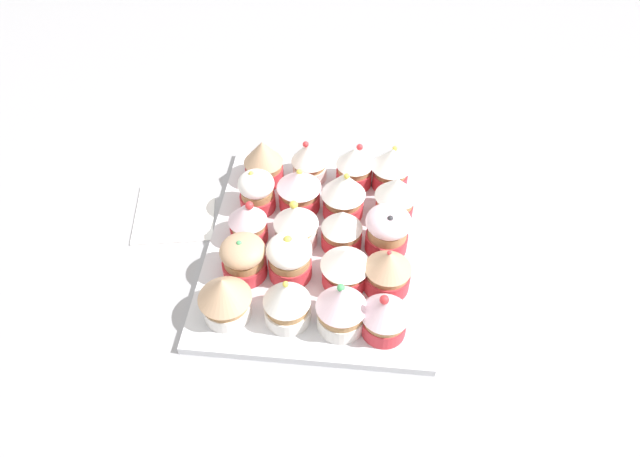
# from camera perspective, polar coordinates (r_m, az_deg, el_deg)

# --- Properties ---
(ground_plane) EXTENTS (1.80, 1.80, 0.03)m
(ground_plane) POSITION_cam_1_polar(r_m,az_deg,el_deg) (0.85, -0.00, -2.62)
(ground_plane) COLOR #9E9EA3
(baking_tray) EXTENTS (0.32, 0.38, 0.01)m
(baking_tray) POSITION_cam_1_polar(r_m,az_deg,el_deg) (0.83, -0.00, -1.69)
(baking_tray) COLOR silver
(baking_tray) RESTS_ON ground_plane
(cupcake_0) EXTENTS (0.06, 0.06, 0.08)m
(cupcake_0) POSITION_cam_1_polar(r_m,az_deg,el_deg) (0.90, 7.03, 6.05)
(cupcake_0) COLOR #D1333D
(cupcake_0) RESTS_ON baking_tray
(cupcake_1) EXTENTS (0.06, 0.06, 0.07)m
(cupcake_1) POSITION_cam_1_polar(r_m,az_deg,el_deg) (0.90, 3.43, 6.20)
(cupcake_1) COLOR #D1333D
(cupcake_1) RESTS_ON baking_tray
(cupcake_2) EXTENTS (0.06, 0.06, 0.07)m
(cupcake_2) POSITION_cam_1_polar(r_m,az_deg,el_deg) (0.90, -1.03, 6.83)
(cupcake_2) COLOR white
(cupcake_2) RESTS_ON baking_tray
(cupcake_3) EXTENTS (0.06, 0.06, 0.07)m
(cupcake_3) POSITION_cam_1_polar(r_m,az_deg,el_deg) (0.91, -5.60, 6.66)
(cupcake_3) COLOR #D1333D
(cupcake_3) RESTS_ON baking_tray
(cupcake_4) EXTENTS (0.06, 0.06, 0.07)m
(cupcake_4) POSITION_cam_1_polar(r_m,az_deg,el_deg) (0.85, 7.46, 3.15)
(cupcake_4) COLOR #D1333D
(cupcake_4) RESTS_ON baking_tray
(cupcake_5) EXTENTS (0.06, 0.06, 0.08)m
(cupcake_5) POSITION_cam_1_polar(r_m,az_deg,el_deg) (0.84, 2.33, 3.50)
(cupcake_5) COLOR #D1333D
(cupcake_5) RESTS_ON baking_tray
(cupcake_6) EXTENTS (0.07, 0.07, 0.07)m
(cupcake_6) POSITION_cam_1_polar(r_m,az_deg,el_deg) (0.86, -2.08, 3.89)
(cupcake_6) COLOR #D1333D
(cupcake_6) RESTS_ON baking_tray
(cupcake_7) EXTENTS (0.05, 0.05, 0.07)m
(cupcake_7) POSITION_cam_1_polar(r_m,az_deg,el_deg) (0.86, -6.26, 3.69)
(cupcake_7) COLOR #D1333D
(cupcake_7) RESTS_ON baking_tray
(cupcake_8) EXTENTS (0.06, 0.06, 0.07)m
(cupcake_8) POSITION_cam_1_polar(r_m,az_deg,el_deg) (0.80, 6.68, -0.35)
(cupcake_8) COLOR #D1333D
(cupcake_8) RESTS_ON baking_tray
(cupcake_9) EXTENTS (0.06, 0.06, 0.07)m
(cupcake_9) POSITION_cam_1_polar(r_m,az_deg,el_deg) (0.80, 2.15, -0.16)
(cupcake_9) COLOR #D1333D
(cupcake_9) RESTS_ON baking_tray
(cupcake_10) EXTENTS (0.06, 0.06, 0.07)m
(cupcake_10) POSITION_cam_1_polar(r_m,az_deg,el_deg) (0.81, -2.35, 0.61)
(cupcake_10) COLOR white
(cupcake_10) RESTS_ON baking_tray
(cupcake_11) EXTENTS (0.06, 0.06, 0.07)m
(cupcake_11) POSITION_cam_1_polar(r_m,az_deg,el_deg) (0.82, -7.11, 0.80)
(cupcake_11) COLOR #D1333D
(cupcake_11) RESTS_ON baking_tray
(cupcake_12) EXTENTS (0.06, 0.06, 0.07)m
(cupcake_12) POSITION_cam_1_polar(r_m,az_deg,el_deg) (0.76, 6.70, -4.10)
(cupcake_12) COLOR #D1333D
(cupcake_12) RESTS_ON baking_tray
(cupcake_13) EXTENTS (0.07, 0.07, 0.06)m
(cupcake_13) POSITION_cam_1_polar(r_m,az_deg,el_deg) (0.76, 2.51, -3.65)
(cupcake_13) COLOR #D1333D
(cupcake_13) RESTS_ON baking_tray
(cupcake_14) EXTENTS (0.06, 0.06, 0.07)m
(cupcake_14) POSITION_cam_1_polar(r_m,az_deg,el_deg) (0.77, -3.01, -2.89)
(cupcake_14) COLOR #D1333D
(cupcake_14) RESTS_ON baking_tray
(cupcake_15) EXTENTS (0.06, 0.06, 0.06)m
(cupcake_15) POSITION_cam_1_polar(r_m,az_deg,el_deg) (0.78, -7.56, -2.87)
(cupcake_15) COLOR #D1333D
(cupcake_15) RESTS_ON baking_tray
(cupcake_16) EXTENTS (0.06, 0.06, 0.07)m
(cupcake_16) POSITION_cam_1_polar(r_m,az_deg,el_deg) (0.71, 6.46, -8.32)
(cupcake_16) COLOR #D1333D
(cupcake_16) RESTS_ON baking_tray
(cupcake_17) EXTENTS (0.06, 0.06, 0.08)m
(cupcake_17) POSITION_cam_1_polar(r_m,az_deg,el_deg) (0.71, 2.12, -7.81)
(cupcake_17) COLOR white
(cupcake_17) RESTS_ON baking_tray
(cupcake_18) EXTENTS (0.06, 0.06, 0.08)m
(cupcake_18) POSITION_cam_1_polar(r_m,az_deg,el_deg) (0.72, -3.29, -7.08)
(cupcake_18) COLOR white
(cupcake_18) RESTS_ON baking_tray
(cupcake_19) EXTENTS (0.07, 0.07, 0.07)m
(cupcake_19) POSITION_cam_1_polar(r_m,az_deg,el_deg) (0.73, -9.38, -6.64)
(cupcake_19) COLOR white
(cupcake_19) RESTS_ON baking_tray
(napkin) EXTENTS (0.14, 0.14, 0.01)m
(napkin) POSITION_cam_1_polar(r_m,az_deg,el_deg) (0.91, -14.11, 1.59)
(napkin) COLOR white
(napkin) RESTS_ON ground_plane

